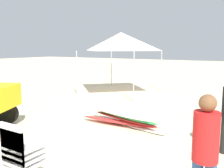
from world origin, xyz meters
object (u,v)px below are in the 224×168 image
at_px(stacked_plastic_chairs, 20,152).
at_px(lifeguard_near_left, 205,150).
at_px(surfboard_pile, 122,119).
at_px(popup_canopy, 121,42).

bearing_deg(stacked_plastic_chairs, lifeguard_near_left, 18.88).
xyz_separation_m(surfboard_pile, lifeguard_near_left, (2.85, -2.88, 0.74)).
bearing_deg(stacked_plastic_chairs, popup_canopy, 110.69).
xyz_separation_m(stacked_plastic_chairs, lifeguard_near_left, (2.47, 0.84, 0.28)).
relative_size(surfboard_pile, lifeguard_near_left, 1.62).
bearing_deg(lifeguard_near_left, stacked_plastic_chairs, -161.12).
distance_m(stacked_plastic_chairs, surfboard_pile, 3.77).
height_order(surfboard_pile, lifeguard_near_left, lifeguard_near_left).
bearing_deg(popup_canopy, lifeguard_near_left, -53.16).
distance_m(surfboard_pile, lifeguard_near_left, 4.12).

